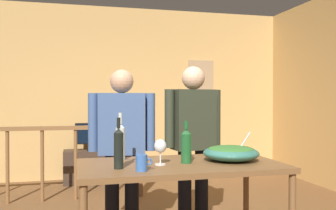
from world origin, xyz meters
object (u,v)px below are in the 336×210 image
object	(u,v)px
wine_bottle_dark	(119,148)
stair_railing	(60,153)
flat_screen_tv	(93,134)
wine_glass	(160,147)
salad_bowl	(231,152)
person_standing_right	(193,135)
tv_console	(93,166)
wine_bottle_clear	(120,141)
framed_picture	(201,76)
person_standing_left	(122,139)
mug_blue	(142,163)
serving_table	(180,173)
wine_bottle_green	(186,145)

from	to	relation	value
wine_bottle_dark	stair_railing	bearing A→B (deg)	101.46
flat_screen_tv	wine_glass	xyz separation A→B (m)	(0.33, -3.24, 0.19)
stair_railing	flat_screen_tv	bearing A→B (deg)	63.76
salad_bowl	person_standing_right	world-z (taller)	person_standing_right
tv_console	wine_bottle_clear	bearing A→B (deg)	-88.57
stair_railing	person_standing_right	bearing A→B (deg)	-49.39
framed_picture	salad_bowl	xyz separation A→B (m)	(-0.96, -3.52, -0.82)
stair_railing	person_standing_right	size ratio (longest dim) A/B	1.84
stair_railing	wine_glass	world-z (taller)	same
person_standing_left	person_standing_right	xyz separation A→B (m)	(0.69, 0.00, 0.02)
mug_blue	person_standing_left	distance (m)	0.99
salad_bowl	person_standing_right	distance (m)	0.75
salad_bowl	person_standing_right	bearing A→B (deg)	95.10
serving_table	mug_blue	world-z (taller)	mug_blue
person_standing_right	serving_table	bearing A→B (deg)	57.37
serving_table	person_standing_left	xyz separation A→B (m)	(-0.34, 0.75, 0.19)
framed_picture	tv_console	size ratio (longest dim) A/B	0.61
framed_picture	serving_table	xyz separation A→B (m)	(-1.37, -3.52, -0.96)
wine_glass	mug_blue	xyz separation A→B (m)	(-0.17, -0.20, -0.08)
stair_railing	wine_bottle_dark	distance (m)	2.46
wine_glass	person_standing_left	xyz separation A→B (m)	(-0.18, 0.79, -0.02)
serving_table	wine_bottle_dark	size ratio (longest dim) A/B	4.28
flat_screen_tv	wine_bottle_green	bearing A→B (deg)	-80.54
wine_bottle_clear	serving_table	bearing A→B (deg)	-30.43
flat_screen_tv	wine_bottle_clear	world-z (taller)	wine_bottle_clear
stair_railing	salad_bowl	size ratio (longest dim) A/B	6.84
stair_railing	serving_table	bearing A→B (deg)	-67.18
stair_railing	mug_blue	distance (m)	2.59
stair_railing	mug_blue	size ratio (longest dim) A/B	25.87
wine_glass	wine_bottle_dark	xyz separation A→B (m)	(-0.31, -0.08, 0.02)
framed_picture	stair_railing	size ratio (longest dim) A/B	0.19
stair_railing	wine_bottle_green	world-z (taller)	wine_bottle_green
wine_bottle_green	person_standing_right	world-z (taller)	person_standing_right
tv_console	wine_bottle_green	distance (m)	3.36
tv_console	wine_bottle_green	world-z (taller)	wine_bottle_green
tv_console	flat_screen_tv	distance (m)	0.50
salad_bowl	tv_console	bearing A→B (deg)	105.59
wine_bottle_dark	wine_bottle_clear	xyz separation A→B (m)	(0.05, 0.36, 0.01)
tv_console	wine_glass	world-z (taller)	wine_glass
framed_picture	salad_bowl	size ratio (longest dim) A/B	1.27
framed_picture	wine_glass	xyz separation A→B (m)	(-1.53, -3.56, -0.76)
tv_console	wine_glass	bearing A→B (deg)	-84.21
stair_railing	person_standing_left	xyz separation A→B (m)	(0.61, -1.51, 0.32)
stair_railing	flat_screen_tv	xyz separation A→B (m)	(0.46, 0.94, 0.15)
wine_bottle_green	mug_blue	xyz separation A→B (m)	(-0.37, -0.23, -0.08)
person_standing_left	wine_bottle_dark	bearing A→B (deg)	89.81
wine_bottle_green	person_standing_right	size ratio (longest dim) A/B	0.20
tv_console	person_standing_left	bearing A→B (deg)	-86.60
stair_railing	flat_screen_tv	size ratio (longest dim) A/B	5.35
tv_console	flat_screen_tv	bearing A→B (deg)	-90.00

